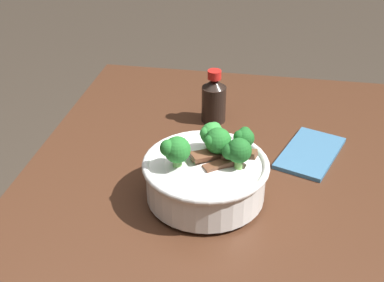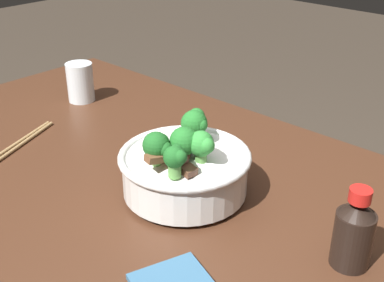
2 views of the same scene
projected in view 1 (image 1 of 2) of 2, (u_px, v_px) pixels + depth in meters
rice_bowl at (207, 172)px, 0.87m from camera, size 0.21×0.21×0.13m
soy_sauce_bottle at (214, 99)px, 1.11m from camera, size 0.05×0.05×0.12m
folded_napkin at (310, 153)px, 1.02m from camera, size 0.19×0.14×0.01m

